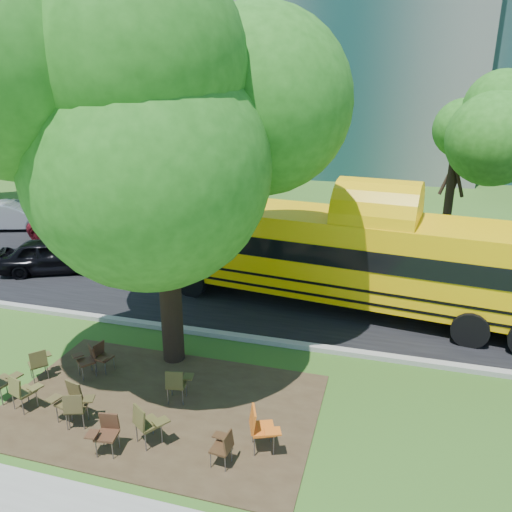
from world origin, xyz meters
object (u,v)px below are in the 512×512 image
(chair_1, at_px, (22,390))
(chair_4, at_px, (146,422))
(chair_3, at_px, (69,398))
(chair_9, at_px, (87,358))
(chair_0, at_px, (0,379))
(chair_5, at_px, (106,430))
(school_bus, at_px, (370,258))
(black_car, at_px, (53,255))
(bg_car_silver, at_px, (13,216))
(chair_2, at_px, (76,406))
(chair_6, at_px, (224,445))
(chair_10, at_px, (102,355))
(chair_8, at_px, (39,361))
(chair_7, at_px, (260,426))
(main_tree, at_px, (161,133))
(bg_car_red, at_px, (77,227))

(chair_1, xyz_separation_m, chair_4, (3.18, -0.27, 0.03))
(chair_3, relative_size, chair_9, 1.12)
(chair_0, relative_size, chair_4, 1.03)
(chair_5, bearing_deg, school_bus, -127.57)
(chair_5, bearing_deg, chair_3, -35.73)
(black_car, relative_size, bg_car_silver, 0.93)
(chair_2, xyz_separation_m, chair_6, (3.35, -0.22, -0.06))
(chair_1, height_order, bg_car_silver, bg_car_silver)
(chair_10, bearing_deg, chair_3, 23.60)
(chair_8, bearing_deg, black_car, 74.83)
(chair_8, xyz_separation_m, bg_car_silver, (-10.19, 11.08, 0.18))
(chair_0, relative_size, chair_3, 1.05)
(chair_6, bearing_deg, chair_8, 79.43)
(chair_6, xyz_separation_m, chair_7, (0.56, 0.57, 0.12))
(chair_7, bearing_deg, main_tree, -153.46)
(chair_7, height_order, chair_9, chair_7)
(chair_5, distance_m, bg_car_red, 15.30)
(chair_1, bearing_deg, chair_8, 128.84)
(chair_2, bearing_deg, chair_1, 153.66)
(chair_5, bearing_deg, chair_6, 177.81)
(chair_0, height_order, bg_car_red, bg_car_red)
(school_bus, height_order, chair_10, school_bus)
(chair_2, bearing_deg, chair_3, 129.51)
(chair_8, xyz_separation_m, bg_car_red, (-6.16, 10.47, 0.08))
(chair_9, distance_m, bg_car_silver, 15.41)
(chair_0, distance_m, chair_8, 1.03)
(chair_4, bearing_deg, chair_5, -116.44)
(chair_3, relative_size, chair_6, 1.18)
(chair_4, bearing_deg, school_bus, 97.71)
(chair_3, height_order, chair_4, chair_4)
(chair_0, distance_m, bg_car_red, 12.90)
(chair_4, xyz_separation_m, bg_car_silver, (-13.83, 12.51, 0.13))
(main_tree, relative_size, bg_car_silver, 2.22)
(chair_10, xyz_separation_m, black_car, (-5.72, 5.75, 0.19))
(school_bus, distance_m, chair_1, 10.29)
(main_tree, height_order, chair_4, main_tree)
(black_car, height_order, bg_car_silver, bg_car_silver)
(bg_car_red, bearing_deg, chair_1, -149.76)
(bg_car_silver, distance_m, bg_car_red, 4.07)
(school_bus, bearing_deg, chair_0, -129.17)
(chair_10, distance_m, black_car, 8.12)
(main_tree, bearing_deg, chair_9, -143.09)
(chair_0, bearing_deg, chair_4, 7.37)
(chair_5, bearing_deg, chair_8, -40.16)
(chair_6, relative_size, chair_7, 0.80)
(bg_car_red, bearing_deg, chair_8, -148.96)
(chair_5, relative_size, black_car, 0.21)
(main_tree, bearing_deg, chair_3, -110.03)
(chair_3, distance_m, black_car, 9.79)
(main_tree, bearing_deg, chair_7, -41.46)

